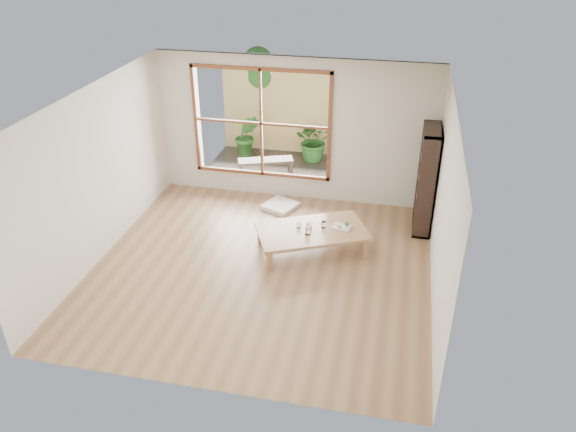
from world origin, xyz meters
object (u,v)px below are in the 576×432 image
Objects in this scene: bookshelf at (427,180)px; garden_bench at (266,162)px; low_table at (312,232)px; food_tray at (343,226)px.

bookshelf is 3.44m from garden_bench.
garden_bench is at bearing 154.98° from bookshelf.
food_tray is at bearing -3.91° from low_table.
low_table is at bearing -81.76° from garden_bench.
garden_bench is (-1.39, 2.53, -0.01)m from low_table.
food_tray is (0.46, 0.18, 0.07)m from low_table.
food_tray is 2.99m from garden_bench.
garden_bench reaches higher than low_table.
bookshelf reaches higher than food_tray.
low_table is at bearing -146.98° from bookshelf.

